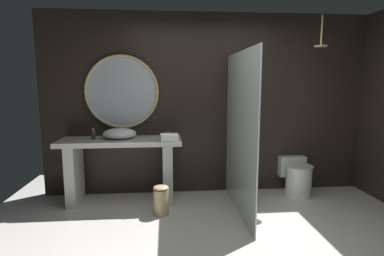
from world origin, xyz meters
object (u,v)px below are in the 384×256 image
Objects in this scene: round_wall_mirror at (122,92)px; tumbler_cup at (167,135)px; vessel_sink at (120,133)px; rain_shower_head at (321,42)px; waste_bin at (161,200)px; soap_dispenser at (93,135)px; toilet at (297,177)px; folded_hand_towel at (169,137)px.

tumbler_cup is at bearing -21.33° from round_wall_mirror.
rain_shower_head is at bearing -2.59° from vessel_sink.
round_wall_mirror is 1.60m from waste_bin.
tumbler_cup is 0.20× the size of rain_shower_head.
vessel_sink is 0.34m from soap_dispenser.
toilet is (2.86, 0.03, -0.67)m from soap_dispenser.
soap_dispenser is 2.94m from toilet.
vessel_sink is 1.20× the size of waste_bin.
vessel_sink is at bearing 136.81° from waste_bin.
waste_bin is 0.79m from folded_hand_towel.
toilet is at bearing 15.10° from waste_bin.
vessel_sink reaches higher than folded_hand_towel.
vessel_sink is 0.84× the size of toilet.
toilet is at bearing -5.02° from round_wall_mirror.
rain_shower_head is 1.10× the size of waste_bin.
tumbler_cup is 0.08× the size of round_wall_mirror.
rain_shower_head is 2.93m from waste_bin.
tumbler_cup is 0.98m from soap_dispenser.
rain_shower_head is at bearing -37.39° from toilet.
round_wall_mirror reaches higher than soap_dispenser.
toilet is (2.50, -0.22, -1.23)m from round_wall_mirror.
round_wall_mirror is at bearing 86.00° from vessel_sink.
rain_shower_head reaches higher than folded_hand_towel.
round_wall_mirror is 0.98m from folded_hand_towel.
waste_bin is at bearing -164.90° from toilet.
rain_shower_head is at bearing -1.91° from soap_dispenser.
round_wall_mirror is 4.60× the size of folded_hand_towel.
round_wall_mirror is 2.51× the size of rain_shower_head.
round_wall_mirror is at bearing 34.94° from soap_dispenser.
toilet is at bearing 7.16° from folded_hand_towel.
vessel_sink is at bearing 161.49° from folded_hand_towel.
soap_dispenser is (-0.34, -0.02, -0.01)m from vessel_sink.
folded_hand_towel is (1.01, -0.20, -0.02)m from soap_dispenser.
tumbler_cup is 0.88m from waste_bin.
vessel_sink reaches higher than soap_dispenser.
tumbler_cup reaches higher than toilet.
vessel_sink is 2.61m from toilet.
soap_dispenser is 0.39× the size of waste_bin.
waste_bin is at bearing -169.44° from rain_shower_head.
tumbler_cup is 1.99m from toilet.
toilet is 1.98m from folded_hand_towel.
folded_hand_towel is at bearing -18.51° from vessel_sink.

